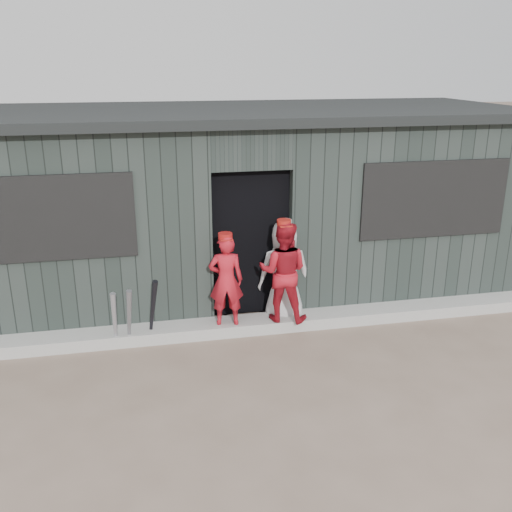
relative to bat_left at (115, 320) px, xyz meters
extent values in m
plane|color=brown|center=(1.72, -1.67, -0.37)|extent=(80.00, 80.00, 0.00)
cube|color=gray|center=(1.72, 0.15, -0.29)|extent=(8.00, 0.36, 0.15)
cone|color=#9B9BA4|center=(0.00, 0.00, 0.00)|extent=(0.09, 0.18, 0.73)
cone|color=slate|center=(0.17, -0.02, 0.02)|extent=(0.13, 0.27, 0.78)
cone|color=black|center=(0.44, 0.05, 0.06)|extent=(0.19, 0.31, 0.85)
imported|color=#AF1522|center=(1.34, 0.10, 0.36)|extent=(0.45, 0.32, 1.15)
imported|color=#A41420|center=(2.05, 0.10, 0.42)|extent=(0.75, 0.68, 1.27)
imported|color=#BEBEBE|center=(2.13, 0.34, 0.31)|extent=(0.69, 0.48, 1.35)
cube|color=black|center=(1.72, 1.83, 0.83)|extent=(7.60, 2.70, 2.20)
cube|color=#28302D|center=(-0.53, 0.43, 0.88)|extent=(3.50, 0.20, 2.50)
cube|color=#29312E|center=(3.97, 0.43, 0.88)|extent=(3.50, 0.20, 2.50)
cube|color=#282F2C|center=(1.72, 0.43, 1.88)|extent=(1.00, 0.20, 0.50)
cube|color=#272F2C|center=(5.62, 1.83, 0.88)|extent=(0.20, 3.00, 2.50)
cube|color=#2C3432|center=(1.72, 3.23, 0.88)|extent=(8.00, 0.20, 2.50)
cube|color=black|center=(1.72, 1.83, 2.19)|extent=(8.30, 3.30, 0.12)
cube|color=black|center=(-0.68, 0.31, 1.18)|extent=(2.00, 0.04, 1.00)
cube|color=black|center=(4.12, 0.31, 1.18)|extent=(2.00, 0.04, 1.00)
cube|color=black|center=(1.39, 0.85, 0.98)|extent=(0.20, 0.20, 0.84)
cube|color=black|center=(1.70, 0.98, 0.93)|extent=(0.24, 0.20, 0.90)
camera|label=1|loc=(0.40, -6.28, 2.87)|focal=40.00mm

